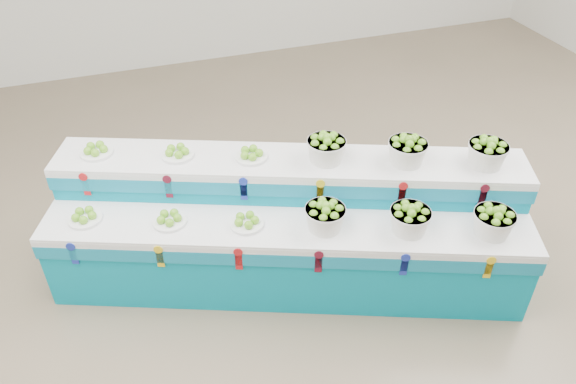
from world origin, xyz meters
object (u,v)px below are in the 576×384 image
object	(u,v)px
basket_lower_left	(325,216)
basket_upper_right	(487,153)
plate_upper_mid	(177,151)
display_stand	(288,227)

from	to	relation	value
basket_lower_left	basket_upper_right	world-z (taller)	basket_upper_right
plate_upper_mid	basket_upper_right	distance (m)	2.44
plate_upper_mid	basket_lower_left	bearing A→B (deg)	-43.37
basket_lower_left	plate_upper_mid	bearing A→B (deg)	136.63
basket_lower_left	basket_upper_right	size ratio (longest dim) A/B	1.00
basket_lower_left	basket_upper_right	distance (m)	1.37
basket_lower_left	basket_upper_right	bearing A→B (deg)	-0.97
display_stand	basket_lower_left	distance (m)	0.49
display_stand	basket_lower_left	size ratio (longest dim) A/B	12.34
basket_upper_right	plate_upper_mid	bearing A→B (deg)	158.30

